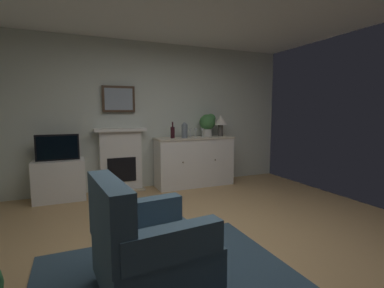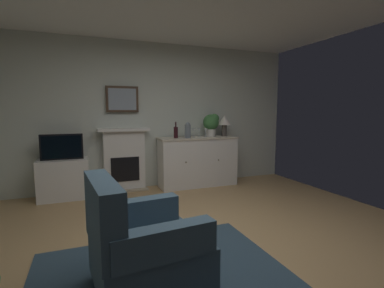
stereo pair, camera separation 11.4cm
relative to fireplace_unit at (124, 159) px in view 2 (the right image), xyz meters
name	(u,v)px [view 2 (the right image)]	position (x,y,z in m)	size (l,w,h in m)	color
ground_plane	(218,252)	(0.60, -2.52, -0.60)	(5.39, 5.35, 0.10)	tan
wall_rear	(155,116)	(0.60, 0.13, 0.76)	(5.39, 0.06, 2.61)	silver
area_rug	(166,284)	(-0.08, -2.92, -0.54)	(2.12, 1.80, 0.02)	#2D4251
fireplace_unit	(124,159)	(0.00, 0.00, 0.00)	(0.87, 0.30, 1.10)	white
framed_picture	(122,99)	(0.00, 0.05, 1.05)	(0.55, 0.04, 0.45)	#473323
sideboard_cabinet	(198,161)	(1.32, -0.18, -0.09)	(1.47, 0.49, 0.91)	white
table_lamp	(224,122)	(1.87, -0.18, 0.64)	(0.26, 0.26, 0.40)	#4C4742
wine_bottle	(176,132)	(0.89, -0.20, 0.47)	(0.08, 0.08, 0.29)	#331419
wine_glass_left	(194,131)	(1.25, -0.16, 0.49)	(0.07, 0.07, 0.16)	silver
wine_glass_center	(199,130)	(1.36, -0.15, 0.49)	(0.07, 0.07, 0.16)	silver
wine_glass_right	(206,131)	(1.47, -0.20, 0.49)	(0.07, 0.07, 0.16)	silver
vase_decorative	(188,130)	(1.10, -0.23, 0.50)	(0.11, 0.11, 0.28)	slate
tv_cabinet	(64,179)	(-0.98, -0.16, -0.23)	(0.75, 0.42, 0.64)	white
tv_set	(62,147)	(-0.98, -0.19, 0.29)	(0.62, 0.07, 0.40)	black
potted_plant_small	(211,123)	(1.62, -0.13, 0.62)	(0.30, 0.30, 0.43)	beige
armchair	(141,246)	(-0.28, -2.95, -0.17)	(0.88, 0.85, 0.92)	#3F596B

